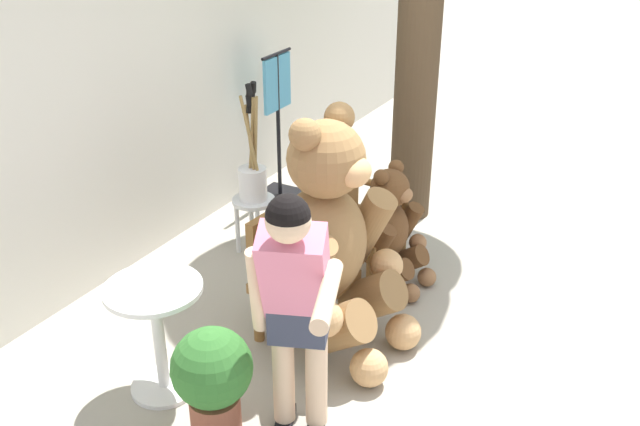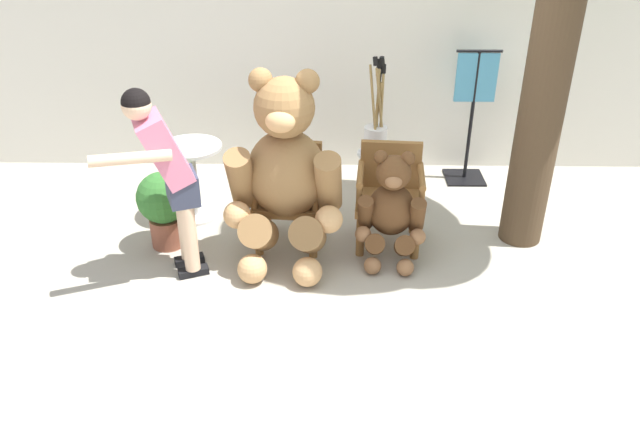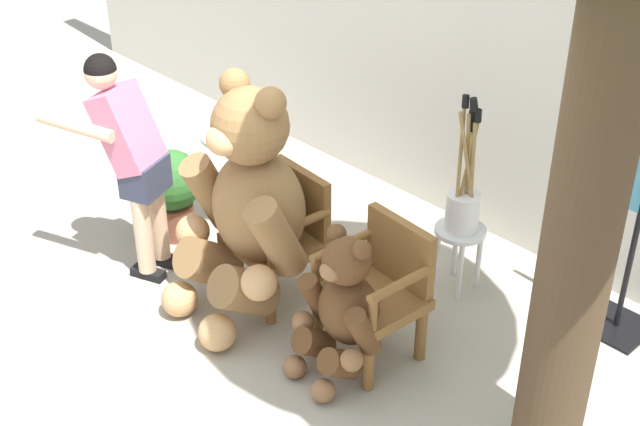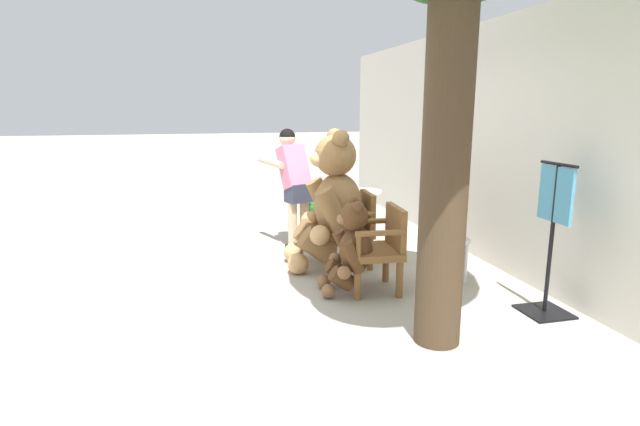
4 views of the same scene
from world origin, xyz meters
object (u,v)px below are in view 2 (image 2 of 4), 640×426
Objects in this scene: wooden_chair_right at (390,193)px; teddy_bear_small at (391,209)px; brush_bucket at (376,131)px; teddy_bear_large at (285,172)px; white_stool at (374,162)px; potted_plant at (164,204)px; clothing_display_stand at (472,114)px; wooden_chair_left at (290,192)px; person_visitor at (167,169)px; round_side_table at (193,173)px.

wooden_chair_right is 0.29m from teddy_bear_small.
wooden_chair_right is 0.90m from brush_bucket.
teddy_bear_large reaches higher than white_stool.
clothing_display_stand reaches higher than potted_plant.
white_stool is (-0.07, 0.87, -0.11)m from wooden_chair_right.
clothing_display_stand is at bearing 35.43° from wooden_chair_left.
person_visitor is 3.19m from clothing_display_stand.
brush_bucket is 1.76m from round_side_table.
round_side_table is at bearing 167.40° from wooden_chair_right.
clothing_display_stand is (0.91, 1.26, 0.26)m from wooden_chair_right.
person_visitor is 3.37× the size of white_stool.
wooden_chair_right is at bearing -12.60° from round_side_table.
teddy_bear_large is 0.91m from teddy_bear_small.
potted_plant is at bearing -151.86° from white_stool.
brush_bucket is 1.39× the size of potted_plant.
teddy_bear_large reaches higher than round_side_table.
white_stool is at bearing 15.78° from round_side_table.
teddy_bear_small reaches higher than white_stool.
white_stool is 1.12m from clothing_display_stand.
person_visitor is 1.14× the size of clothing_display_stand.
teddy_bear_large is at bearing 178.24° from teddy_bear_small.
wooden_chair_left is at bearing -144.57° from clothing_display_stand.
round_side_table is at bearing 156.52° from wooden_chair_left.
round_side_table reaches higher than white_stool.
white_stool is 0.49× the size of brush_bucket.
teddy_bear_small reaches higher than wooden_chair_left.
potted_plant is at bearing 171.72° from teddy_bear_large.
white_stool is 0.64× the size of round_side_table.
person_visitor is 1.03m from round_side_table.
teddy_bear_large is 1.68× the size of brush_bucket.
wooden_chair_left is at bearing -131.86° from white_stool.
person_visitor is at bearing -145.95° from clothing_display_stand.
teddy_bear_small is 1.91m from potted_plant.
wooden_chair_right is at bearing -85.12° from white_stool.
teddy_bear_large reaches higher than brush_bucket.
person_visitor is at bearing -148.88° from wooden_chair_left.
wooden_chair_right is 0.96m from teddy_bear_large.
wooden_chair_left is 1.19× the size of round_side_table.
brush_bucket is at bearing 93.11° from teddy_bear_small.
brush_bucket is (-0.06, 1.16, 0.21)m from teddy_bear_small.
teddy_bear_large is at bearing 16.81° from person_visitor.
teddy_bear_small reaches higher than wooden_chair_right.
wooden_chair_right is at bearing 17.15° from teddy_bear_large.
teddy_bear_large is 1.16× the size of clothing_display_stand.
person_visitor reaches higher than wooden_chair_right.
clothing_display_stand is at bearing 40.58° from teddy_bear_large.
white_stool is at bearing 28.14° from potted_plant.
wooden_chair_right is 0.54× the size of teddy_bear_large.
clothing_display_stand is at bearing 59.19° from teddy_bear_small.
brush_bucket is at bearing 48.01° from wooden_chair_left.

